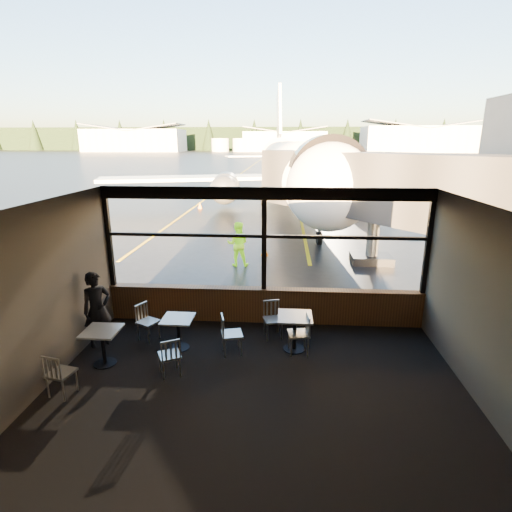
# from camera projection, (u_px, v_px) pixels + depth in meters

# --- Properties ---
(ground_plane) EXTENTS (520.00, 520.00, 0.00)m
(ground_plane) POSITION_uv_depth(u_px,v_px,m) (284.00, 157.00, 125.49)
(ground_plane) COLOR black
(ground_plane) RESTS_ON ground
(carpet_floor) EXTENTS (8.00, 6.00, 0.01)m
(carpet_floor) POSITION_uv_depth(u_px,v_px,m) (255.00, 390.00, 7.57)
(carpet_floor) COLOR black
(carpet_floor) RESTS_ON ground
(ceiling) EXTENTS (8.00, 6.00, 0.04)m
(ceiling) POSITION_uv_depth(u_px,v_px,m) (255.00, 207.00, 6.60)
(ceiling) COLOR #38332D
(ceiling) RESTS_ON ground
(wall_left) EXTENTS (0.04, 6.00, 3.50)m
(wall_left) POSITION_uv_depth(u_px,v_px,m) (40.00, 299.00, 7.36)
(wall_left) COLOR #49423A
(wall_left) RESTS_ON ground
(wall_right) EXTENTS (0.04, 6.00, 3.50)m
(wall_right) POSITION_uv_depth(u_px,v_px,m) (488.00, 311.00, 6.81)
(wall_right) COLOR #49423A
(wall_right) RESTS_ON ground
(wall_back) EXTENTS (8.00, 0.04, 3.50)m
(wall_back) POSITION_uv_depth(u_px,v_px,m) (235.00, 416.00, 4.21)
(wall_back) COLOR #49423A
(wall_back) RESTS_ON ground
(window_sill) EXTENTS (8.00, 0.28, 0.90)m
(window_sill) POSITION_uv_depth(u_px,v_px,m) (264.00, 306.00, 10.32)
(window_sill) COLOR #59351B
(window_sill) RESTS_ON ground
(window_header) EXTENTS (8.00, 0.18, 0.30)m
(window_header) POSITION_uv_depth(u_px,v_px,m) (264.00, 193.00, 9.52)
(window_header) COLOR black
(window_header) RESTS_ON ground
(mullion_left) EXTENTS (0.12, 0.12, 2.60)m
(mullion_left) POSITION_uv_depth(u_px,v_px,m) (109.00, 237.00, 10.11)
(mullion_left) COLOR black
(mullion_left) RESTS_ON ground
(mullion_centre) EXTENTS (0.12, 0.12, 2.60)m
(mullion_centre) POSITION_uv_depth(u_px,v_px,m) (264.00, 240.00, 9.84)
(mullion_centre) COLOR black
(mullion_centre) RESTS_ON ground
(mullion_right) EXTENTS (0.12, 0.12, 2.60)m
(mullion_right) POSITION_uv_depth(u_px,v_px,m) (428.00, 243.00, 9.57)
(mullion_right) COLOR black
(mullion_right) RESTS_ON ground
(window_transom) EXTENTS (8.00, 0.10, 0.08)m
(window_transom) POSITION_uv_depth(u_px,v_px,m) (264.00, 236.00, 9.81)
(window_transom) COLOR black
(window_transom) RESTS_ON ground
(airliner) EXTENTS (30.87, 35.91, 10.23)m
(airliner) POSITION_uv_depth(u_px,v_px,m) (294.00, 133.00, 27.73)
(airliner) COLOR white
(airliner) RESTS_ON ground_plane
(jet_bridge) EXTENTS (9.18, 11.22, 4.90)m
(jet_bridge) POSITION_uv_depth(u_px,v_px,m) (369.00, 200.00, 14.80)
(jet_bridge) COLOR #27282A
(jet_bridge) RESTS_ON ground_plane
(cafe_table_near) EXTENTS (0.76, 0.76, 0.83)m
(cafe_table_near) POSITION_uv_depth(u_px,v_px,m) (295.00, 333.00, 8.94)
(cafe_table_near) COLOR gray
(cafe_table_near) RESTS_ON carpet_floor
(cafe_table_mid) EXTENTS (0.68, 0.68, 0.75)m
(cafe_table_mid) POSITION_uv_depth(u_px,v_px,m) (179.00, 333.00, 9.00)
(cafe_table_mid) COLOR #A7A099
(cafe_table_mid) RESTS_ON carpet_floor
(cafe_table_left) EXTENTS (0.72, 0.72, 0.79)m
(cafe_table_left) POSITION_uv_depth(u_px,v_px,m) (103.00, 347.00, 8.35)
(cafe_table_left) COLOR #A19D94
(cafe_table_left) RESTS_ON carpet_floor
(chair_near_e) EXTENTS (0.57, 0.57, 0.93)m
(chair_near_e) POSITION_uv_depth(u_px,v_px,m) (298.00, 334.00, 8.76)
(chair_near_e) COLOR #A9A599
(chair_near_e) RESTS_ON carpet_floor
(chair_near_w) EXTENTS (0.62, 0.62, 0.92)m
(chair_near_w) POSITION_uv_depth(u_px,v_px,m) (232.00, 334.00, 8.76)
(chair_near_w) COLOR #BAB5A8
(chair_near_w) RESTS_ON carpet_floor
(chair_near_n) EXTENTS (0.60, 0.60, 0.90)m
(chair_near_n) POSITION_uv_depth(u_px,v_px,m) (273.00, 320.00, 9.50)
(chair_near_n) COLOR #B2ADA1
(chair_near_n) RESTS_ON carpet_floor
(chair_mid_s) EXTENTS (0.63, 0.63, 0.86)m
(chair_mid_s) POSITION_uv_depth(u_px,v_px,m) (170.00, 355.00, 7.96)
(chair_mid_s) COLOR #BAB6A8
(chair_mid_s) RESTS_ON carpet_floor
(chair_mid_w) EXTENTS (0.65, 0.65, 0.89)m
(chair_mid_w) POSITION_uv_depth(u_px,v_px,m) (148.00, 322.00, 9.40)
(chair_mid_w) COLOR #BDB7AA
(chair_mid_w) RESTS_ON carpet_floor
(chair_left_s) EXTENTS (0.58, 0.58, 0.89)m
(chair_left_s) POSITION_uv_depth(u_px,v_px,m) (61.00, 373.00, 7.32)
(chair_left_s) COLOR #AEA99D
(chair_left_s) RESTS_ON carpet_floor
(passenger) EXTENTS (0.75, 0.76, 1.77)m
(passenger) POSITION_uv_depth(u_px,v_px,m) (97.00, 310.00, 9.02)
(passenger) COLOR black
(passenger) RESTS_ON carpet_floor
(ground_crew) EXTENTS (0.84, 0.66, 1.68)m
(ground_crew) POSITION_uv_depth(u_px,v_px,m) (238.00, 244.00, 14.99)
(ground_crew) COLOR #BFF219
(ground_crew) RESTS_ON ground_plane
(cone_nose) EXTENTS (0.33, 0.33, 0.46)m
(cone_nose) POSITION_uv_depth(u_px,v_px,m) (265.00, 250.00, 16.44)
(cone_nose) COLOR #F84107
(cone_nose) RESTS_ON ground_plane
(cone_wing) EXTENTS (0.33, 0.33, 0.45)m
(cone_wing) POSITION_uv_depth(u_px,v_px,m) (200.00, 205.00, 28.02)
(cone_wing) COLOR #F64007
(cone_wing) RESTS_ON ground_plane
(hangar_left) EXTENTS (45.00, 18.00, 11.00)m
(hangar_left) POSITION_uv_depth(u_px,v_px,m) (135.00, 140.00, 186.30)
(hangar_left) COLOR silver
(hangar_left) RESTS_ON ground_plane
(hangar_mid) EXTENTS (38.00, 15.00, 10.00)m
(hangar_mid) POSITION_uv_depth(u_px,v_px,m) (285.00, 141.00, 186.43)
(hangar_mid) COLOR silver
(hangar_mid) RESTS_ON ground_plane
(hangar_right) EXTENTS (50.00, 20.00, 12.00)m
(hangar_right) POSITION_uv_depth(u_px,v_px,m) (421.00, 138.00, 175.33)
(hangar_right) COLOR silver
(hangar_right) RESTS_ON ground_plane
(fuel_tank_a) EXTENTS (8.00, 8.00, 6.00)m
(fuel_tank_a) POSITION_uv_depth(u_px,v_px,m) (220.00, 145.00, 186.16)
(fuel_tank_a) COLOR silver
(fuel_tank_a) RESTS_ON ground_plane
(fuel_tank_b) EXTENTS (8.00, 8.00, 6.00)m
(fuel_tank_b) POSITION_uv_depth(u_px,v_px,m) (242.00, 145.00, 185.48)
(fuel_tank_b) COLOR silver
(fuel_tank_b) RESTS_ON ground_plane
(fuel_tank_c) EXTENTS (8.00, 8.00, 6.00)m
(fuel_tank_c) POSITION_uv_depth(u_px,v_px,m) (263.00, 145.00, 184.79)
(fuel_tank_c) COLOR silver
(fuel_tank_c) RESTS_ON ground_plane
(treeline) EXTENTS (360.00, 3.00, 12.00)m
(treeline) POSITION_uv_depth(u_px,v_px,m) (285.00, 139.00, 210.12)
(treeline) COLOR black
(treeline) RESTS_ON ground_plane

